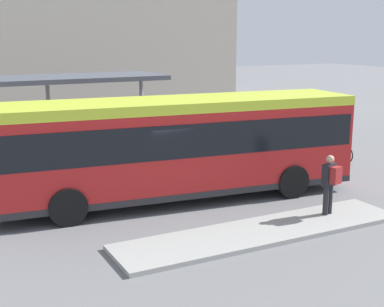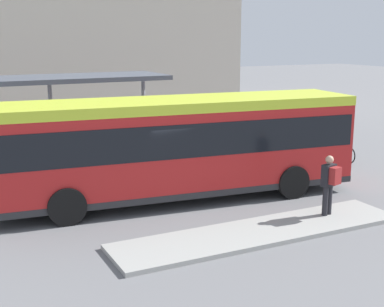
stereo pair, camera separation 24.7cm
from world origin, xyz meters
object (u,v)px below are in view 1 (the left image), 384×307
object	(u,v)px
bicycle_blue	(311,145)
potted_planter_near_shelter	(23,164)
bicycle_white	(326,148)
pedestrian_waiting	(330,181)
city_bus	(176,142)
bicycle_yellow	(338,152)
bicycle_red	(299,141)

from	to	relation	value
bicycle_blue	potted_planter_near_shelter	bearing A→B (deg)	83.87
bicycle_white	bicycle_blue	distance (m)	0.90
pedestrian_waiting	potted_planter_near_shelter	distance (m)	10.51
pedestrian_waiting	bicycle_white	bearing A→B (deg)	-54.49
city_bus	bicycle_yellow	size ratio (longest dim) A/B	7.05
city_bus	bicycle_white	xyz separation A→B (m)	(8.44, 2.62, -1.50)
city_bus	bicycle_red	size ratio (longest dim) A/B	7.03
bicycle_blue	bicycle_yellow	bearing A→B (deg)	177.22
pedestrian_waiting	bicycle_blue	xyz separation A→B (m)	(5.22, 7.11, -0.77)
bicycle_yellow	bicycle_blue	xyz separation A→B (m)	(-0.01, 1.77, -0.02)
pedestrian_waiting	bicycle_white	size ratio (longest dim) A/B	1.00
bicycle_blue	potted_planter_near_shelter	size ratio (longest dim) A/B	1.14
bicycle_red	potted_planter_near_shelter	distance (m)	12.37
bicycle_blue	bicycle_red	size ratio (longest dim) A/B	0.94
bicycle_white	city_bus	bearing A→B (deg)	-67.47
city_bus	pedestrian_waiting	xyz separation A→B (m)	(3.09, -3.61, -0.76)
city_bus	potted_planter_near_shelter	bearing A→B (deg)	139.85
pedestrian_waiting	potted_planter_near_shelter	size ratio (longest dim) A/B	1.26
city_bus	bicycle_white	distance (m)	8.96
city_bus	potted_planter_near_shelter	xyz separation A→B (m)	(-3.98, 4.15, -1.15)
city_bus	bicycle_white	world-z (taller)	city_bus
bicycle_yellow	bicycle_red	bearing A→B (deg)	177.99
bicycle_yellow	bicycle_red	distance (m)	2.65
bicycle_blue	city_bus	bearing A→B (deg)	109.75
pedestrian_waiting	potted_planter_near_shelter	xyz separation A→B (m)	(-7.07, 7.76, -0.39)
pedestrian_waiting	bicycle_white	distance (m)	8.24
pedestrian_waiting	bicycle_blue	bearing A→B (deg)	-50.09
bicycle_red	potted_planter_near_shelter	xyz separation A→B (m)	(-12.36, -0.23, 0.36)
potted_planter_near_shelter	city_bus	bearing A→B (deg)	-46.18
bicycle_white	bicycle_blue	xyz separation A→B (m)	(-0.13, 0.89, -0.04)
bicycle_yellow	potted_planter_near_shelter	xyz separation A→B (m)	(-12.30, 2.42, 0.36)
bicycle_blue	bicycle_red	xyz separation A→B (m)	(0.07, 0.88, 0.02)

